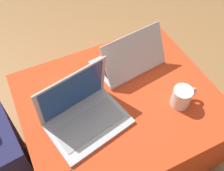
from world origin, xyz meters
TOP-DOWN VIEW (x-y plane):
  - ground_plane at (0.00, 0.00)m, footprint 14.00×14.00m
  - ottoman at (0.00, 0.00)m, footprint 0.96×0.80m
  - laptop_near at (-0.20, -0.03)m, footprint 0.40×0.32m
  - laptop_far at (0.15, 0.18)m, footprint 0.38×0.28m
  - backpack at (-0.62, 0.08)m, footprint 0.26×0.36m
  - coffee_mug at (0.25, -0.15)m, footprint 0.13×0.09m

SIDE VIEW (x-z plane):
  - ground_plane at x=0.00m, z-range 0.00..0.00m
  - backpack at x=-0.62m, z-range -0.05..0.49m
  - ottoman at x=0.00m, z-range 0.00..0.46m
  - laptop_far at x=0.15m, z-range 0.39..0.62m
  - coffee_mug at x=0.25m, z-range 0.46..0.56m
  - laptop_near at x=-0.20m, z-range 0.38..0.64m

